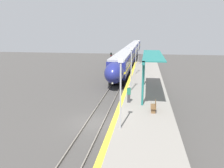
# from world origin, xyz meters

# --- Properties ---
(ground_plane) EXTENTS (120.00, 120.00, 0.00)m
(ground_plane) POSITION_xyz_m (0.00, 0.00, 0.00)
(ground_plane) COLOR #423F3D
(rail_left) EXTENTS (0.08, 90.00, 0.15)m
(rail_left) POSITION_xyz_m (-0.72, 0.00, 0.07)
(rail_left) COLOR slate
(rail_left) RESTS_ON ground_plane
(rail_right) EXTENTS (0.08, 90.00, 0.15)m
(rail_right) POSITION_xyz_m (0.72, 0.00, 0.07)
(rail_right) COLOR slate
(rail_right) RESTS_ON ground_plane
(train) EXTENTS (2.78, 71.10, 3.90)m
(train) POSITION_xyz_m (0.00, 44.83, 2.23)
(train) COLOR black
(train) RESTS_ON ground_plane
(platform_right) EXTENTS (4.93, 64.00, 1.02)m
(platform_right) POSITION_xyz_m (4.18, 0.00, 0.51)
(platform_right) COLOR gray
(platform_right) RESTS_ON ground_plane
(platform_bench) EXTENTS (0.44, 1.45, 0.89)m
(platform_bench) POSITION_xyz_m (5.02, 0.92, 1.48)
(platform_bench) COLOR brown
(platform_bench) RESTS_ON platform_right
(person_waiting) EXTENTS (0.36, 0.22, 1.67)m
(person_waiting) POSITION_xyz_m (2.65, 3.01, 1.88)
(person_waiting) COLOR #333338
(person_waiting) RESTS_ON platform_right
(railway_signal) EXTENTS (0.28, 0.28, 4.03)m
(railway_signal) POSITION_xyz_m (-2.09, 21.62, 2.48)
(railway_signal) COLOR #59595E
(railway_signal) RESTS_ON ground_plane
(lamppost_near) EXTENTS (0.36, 0.20, 4.97)m
(lamppost_near) POSITION_xyz_m (2.53, -2.89, 3.89)
(lamppost_near) COLOR #9E9EA3
(lamppost_near) RESTS_ON platform_right
(lamppost_mid) EXTENTS (0.36, 0.20, 4.97)m
(lamppost_mid) POSITION_xyz_m (2.53, 7.50, 3.89)
(lamppost_mid) COLOR #9E9EA3
(lamppost_mid) RESTS_ON platform_right
(lamppost_far) EXTENTS (0.36, 0.20, 4.97)m
(lamppost_far) POSITION_xyz_m (2.53, 17.89, 3.89)
(lamppost_far) COLOR #9E9EA3
(lamppost_far) RESTS_ON platform_right
(lamppost_farthest) EXTENTS (0.36, 0.20, 4.97)m
(lamppost_farthest) POSITION_xyz_m (2.53, 28.28, 3.89)
(lamppost_farthest) COLOR #9E9EA3
(lamppost_farthest) RESTS_ON platform_right
(station_canopy) EXTENTS (2.02, 11.03, 4.37)m
(station_canopy) POSITION_xyz_m (4.54, 6.43, 5.08)
(station_canopy) COLOR #1E6B66
(station_canopy) RESTS_ON platform_right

